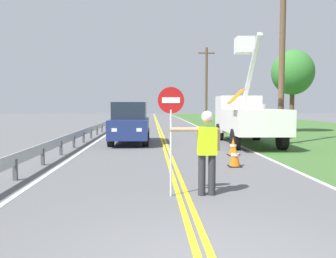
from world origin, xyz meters
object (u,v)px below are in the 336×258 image
(utility_pole_near, at_px, (282,52))
(traffic_cone_lead, at_px, (235,156))
(traffic_cone_tail, at_px, (212,140))
(oncoming_suv_nearest, at_px, (130,123))
(roadside_tree_verge, at_px, (293,73))
(utility_pole_mid, at_px, (206,84))
(utility_bucket_truck, at_px, (245,116))
(flagger_worker, at_px, (207,147))
(traffic_cone_mid, at_px, (233,147))
(stop_sign_paddle, at_px, (171,116))

(utility_pole_near, height_order, traffic_cone_lead, utility_pole_near)
(traffic_cone_tail, bearing_deg, traffic_cone_lead, -91.98)
(oncoming_suv_nearest, relative_size, roadside_tree_verge, 0.78)
(utility_pole_near, distance_m, utility_pole_mid, 21.19)
(utility_pole_mid, height_order, traffic_cone_tail, utility_pole_mid)
(utility_bucket_truck, bearing_deg, traffic_cone_tail, -140.24)
(utility_pole_near, distance_m, traffic_cone_tail, 5.56)
(roadside_tree_verge, bearing_deg, utility_bucket_truck, -126.69)
(traffic_cone_lead, bearing_deg, utility_bucket_truck, 72.01)
(traffic_cone_lead, bearing_deg, flagger_worker, -113.08)
(utility_bucket_truck, height_order, traffic_cone_tail, utility_bucket_truck)
(flagger_worker, xyz_separation_m, traffic_cone_tail, (1.63, 8.40, -0.71))
(utility_pole_mid, bearing_deg, oncoming_suv_nearest, -109.48)
(flagger_worker, distance_m, oncoming_suv_nearest, 10.63)
(utility_bucket_truck, relative_size, traffic_cone_lead, 9.84)
(utility_pole_near, xyz_separation_m, roadside_tree_verge, (3.83, 7.94, -0.27))
(roadside_tree_verge, bearing_deg, flagger_worker, -117.50)
(traffic_cone_mid, bearing_deg, traffic_cone_tail, 98.20)
(utility_pole_mid, distance_m, traffic_cone_mid, 25.10)
(flagger_worker, xyz_separation_m, traffic_cone_lead, (1.46, 3.43, -0.71))
(utility_pole_near, bearing_deg, traffic_cone_tail, -165.36)
(stop_sign_paddle, xyz_separation_m, roadside_tree_verge, (9.76, 17.29, 2.56))
(flagger_worker, height_order, utility_pole_mid, utility_pole_mid)
(traffic_cone_lead, height_order, traffic_cone_mid, same)
(flagger_worker, relative_size, traffic_cone_lead, 2.61)
(utility_pole_near, bearing_deg, oncoming_suv_nearest, 171.79)
(utility_pole_mid, distance_m, roadside_tree_verge, 13.88)
(utility_bucket_truck, distance_m, traffic_cone_mid, 4.59)
(stop_sign_paddle, distance_m, traffic_cone_lead, 4.33)
(flagger_worker, relative_size, stop_sign_paddle, 0.78)
(stop_sign_paddle, bearing_deg, traffic_cone_tail, 74.09)
(oncoming_suv_nearest, bearing_deg, utility_pole_mid, 70.52)
(traffic_cone_lead, relative_size, traffic_cone_mid, 1.00)
(utility_bucket_truck, distance_m, utility_pole_near, 3.56)
(utility_bucket_truck, height_order, traffic_cone_lead, utility_bucket_truck)
(traffic_cone_lead, bearing_deg, traffic_cone_mid, 77.74)
(utility_bucket_truck, bearing_deg, oncoming_suv_nearest, 176.64)
(traffic_cone_lead, bearing_deg, utility_pole_mid, 82.84)
(utility_bucket_truck, height_order, utility_pole_mid, utility_pole_mid)
(utility_pole_near, bearing_deg, traffic_cone_mid, -132.63)
(oncoming_suv_nearest, height_order, utility_pole_near, utility_pole_near)
(traffic_cone_mid, bearing_deg, oncoming_suv_nearest, 133.34)
(stop_sign_paddle, height_order, traffic_cone_mid, stop_sign_paddle)
(utility_bucket_truck, distance_m, traffic_cone_lead, 7.04)
(oncoming_suv_nearest, distance_m, traffic_cone_lead, 7.92)
(utility_pole_near, relative_size, traffic_cone_mid, 12.43)
(utility_pole_near, xyz_separation_m, traffic_cone_lead, (-3.69, -5.89, -4.20))
(oncoming_suv_nearest, relative_size, traffic_cone_tail, 6.60)
(flagger_worker, relative_size, traffic_cone_tail, 2.61)
(stop_sign_paddle, distance_m, utility_pole_mid, 31.16)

